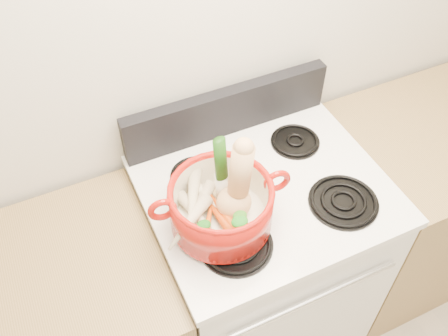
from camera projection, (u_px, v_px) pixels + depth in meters
name	position (u px, v px, depth m)	size (l,w,h in m)	color
wall_back	(221.00, 40.00, 1.58)	(3.50, 0.02, 2.60)	beige
stove_body	(259.00, 266.00, 1.99)	(0.76, 0.65, 0.92)	silver
cooktop	(266.00, 190.00, 1.64)	(0.78, 0.67, 0.03)	white
control_backsplash	(228.00, 111.00, 1.74)	(0.76, 0.05, 0.18)	black
oven_handle	(315.00, 298.00, 1.55)	(0.02, 0.02, 0.60)	silver
burner_front_left	(236.00, 244.00, 1.47)	(0.22, 0.22, 0.02)	black
burner_front_right	(344.00, 201.00, 1.58)	(0.22, 0.22, 0.02)	black
burner_back_left	(196.00, 175.00, 1.65)	(0.17, 0.17, 0.02)	black
burner_back_right	(295.00, 141.00, 1.76)	(0.17, 0.17, 0.02)	black
dutch_oven	(221.00, 206.00, 1.46)	(0.30, 0.30, 0.15)	#9C110A
pot_handle_left	(162.00, 210.00, 1.39)	(0.08, 0.08, 0.02)	#9C110A
pot_handle_right	(277.00, 181.00, 1.46)	(0.08, 0.08, 0.02)	#9C110A
squash	(234.00, 183.00, 1.40)	(0.11, 0.11, 0.27)	tan
leek	(222.00, 172.00, 1.43)	(0.04, 0.04, 0.26)	silver
ginger	(225.00, 191.00, 1.52)	(0.09, 0.06, 0.05)	#D6B983
parsnip_0	(200.00, 217.00, 1.46)	(0.04, 0.04, 0.20)	beige
parsnip_1	(196.00, 209.00, 1.47)	(0.04, 0.04, 0.20)	beige
parsnip_2	(205.00, 195.00, 1.50)	(0.04, 0.04, 0.19)	beige
parsnip_3	(189.00, 222.00, 1.43)	(0.04, 0.04, 0.19)	beige
parsnip_4	(192.00, 201.00, 1.47)	(0.04, 0.04, 0.22)	beige
carrot_0	(221.00, 220.00, 1.45)	(0.04, 0.04, 0.18)	#C64909
carrot_1	(208.00, 226.00, 1.44)	(0.03, 0.03, 0.14)	#DA490A
carrot_2	(224.00, 215.00, 1.46)	(0.03, 0.03, 0.16)	#C04709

